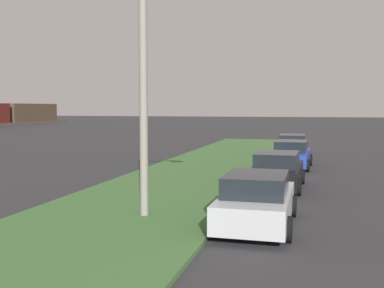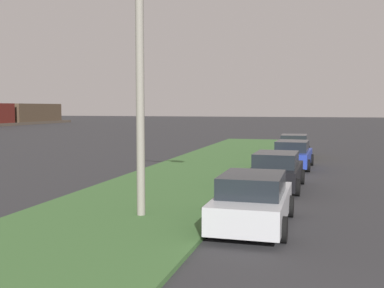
# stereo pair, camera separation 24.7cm
# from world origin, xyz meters

# --- Properties ---
(grass_median) EXTENTS (60.00, 6.00, 0.12)m
(grass_median) POSITION_xyz_m (10.00, 6.86, 0.06)
(grass_median) COLOR #3D6633
(grass_median) RESTS_ON ground
(parked_car_silver) EXTENTS (4.30, 2.02, 1.47)m
(parked_car_silver) POSITION_xyz_m (7.36, 2.88, 0.72)
(parked_car_silver) COLOR #B2B5BA
(parked_car_silver) RESTS_ON ground
(parked_car_black) EXTENTS (4.34, 2.10, 1.47)m
(parked_car_black) POSITION_xyz_m (13.45, 2.81, 0.72)
(parked_car_black) COLOR black
(parked_car_black) RESTS_ON ground
(parked_car_blue) EXTENTS (4.37, 2.16, 1.47)m
(parked_car_blue) POSITION_xyz_m (20.00, 2.56, 0.72)
(parked_car_blue) COLOR #23389E
(parked_car_blue) RESTS_ON ground
(parked_car_yellow) EXTENTS (4.33, 2.08, 1.47)m
(parked_car_yellow) POSITION_xyz_m (25.65, 2.78, 0.72)
(parked_car_yellow) COLOR gold
(parked_car_yellow) RESTS_ON ground
(streetlight) EXTENTS (0.75, 2.86, 7.50)m
(streetlight) POSITION_xyz_m (7.30, 5.79, 4.39)
(streetlight) COLOR gray
(streetlight) RESTS_ON ground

